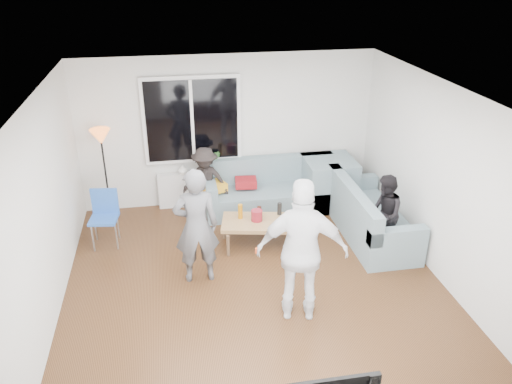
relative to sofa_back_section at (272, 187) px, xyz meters
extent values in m
cube|color=#56351C|center=(-0.68, -2.27, -0.45)|extent=(5.00, 5.50, 0.04)
cube|color=white|center=(-0.68, -2.27, 2.20)|extent=(5.00, 5.50, 0.04)
cube|color=silver|center=(-0.68, 0.50, 0.88)|extent=(5.00, 0.04, 2.60)
cube|color=silver|center=(-0.68, -5.04, 0.88)|extent=(5.00, 0.04, 2.60)
cube|color=silver|center=(-3.20, -2.27, 0.88)|extent=(0.04, 5.50, 2.60)
cube|color=silver|center=(1.84, -2.27, 0.88)|extent=(0.04, 5.50, 2.60)
cube|color=white|center=(-1.28, 0.42, 1.12)|extent=(1.62, 0.06, 1.47)
cube|color=black|center=(-1.28, 0.38, 1.12)|extent=(1.50, 0.02, 1.35)
cube|color=white|center=(-1.28, 0.37, 1.12)|extent=(0.05, 0.03, 1.35)
cube|color=silver|center=(-1.28, 0.38, -0.11)|extent=(1.30, 0.12, 0.62)
imported|color=#2E6127|center=(-0.95, 0.35, 0.39)|extent=(0.23, 0.20, 0.39)
imported|color=white|center=(-1.49, 0.35, 0.28)|extent=(0.17, 0.17, 0.17)
cube|color=slate|center=(1.00, 0.00, 0.00)|extent=(0.85, 0.85, 0.85)
cube|color=gold|center=(-1.01, -0.02, 0.09)|extent=(0.47, 0.44, 0.14)
cube|color=maroon|center=(-0.44, 0.06, 0.09)|extent=(0.39, 0.33, 0.13)
cube|color=#A68250|center=(-0.44, -1.12, -0.22)|extent=(1.20, 0.80, 0.40)
cylinder|color=maroon|center=(-0.47, -1.10, 0.06)|extent=(0.17, 0.17, 0.17)
imported|color=#525358|center=(-1.41, -1.87, 0.39)|extent=(0.60, 0.40, 1.63)
imported|color=silver|center=(-0.24, -2.86, 0.49)|extent=(1.14, 0.68, 1.82)
imported|color=black|center=(1.34, -1.59, 0.17)|extent=(0.58, 0.67, 1.19)
imported|color=black|center=(-1.13, 0.03, 0.17)|extent=(0.86, 0.64, 1.19)
cylinder|color=black|center=(-0.09, -0.97, 0.07)|extent=(0.07, 0.07, 0.19)
cylinder|color=#BD710B|center=(-0.70, -0.98, 0.09)|extent=(0.07, 0.07, 0.23)
cylinder|color=black|center=(-0.41, -0.99, 0.06)|extent=(0.07, 0.07, 0.17)
camera|label=1|loc=(-1.66, -7.71, 3.64)|focal=35.59mm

